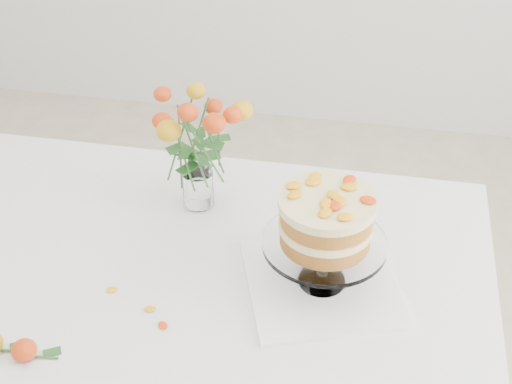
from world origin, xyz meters
TOP-DOWN VIEW (x-y plane):
  - table at (0.00, 0.00)m, footprint 1.43×0.93m
  - napkin at (0.33, 0.00)m, footprint 0.41×0.41m
  - cake_stand at (0.33, 0.00)m, footprint 0.27×0.27m
  - rose_vase at (-0.01, 0.24)m, footprint 0.34×0.34m
  - loose_rose_far at (-0.22, -0.31)m, footprint 0.09×0.05m
  - stray_petal_a at (-0.12, -0.10)m, footprint 0.03×0.02m
  - stray_petal_b at (-0.02, -0.14)m, footprint 0.03×0.02m
  - stray_petal_c at (0.02, -0.18)m, footprint 0.03×0.02m

SIDE VIEW (x-z plane):
  - table at x=0.00m, z-range 0.30..1.05m
  - stray_petal_a at x=-0.12m, z-range 0.76..0.76m
  - stray_petal_b at x=-0.02m, z-range 0.76..0.76m
  - stray_petal_c at x=0.02m, z-range 0.76..0.76m
  - napkin at x=0.33m, z-range 0.76..0.77m
  - loose_rose_far at x=-0.22m, z-range 0.76..0.80m
  - cake_stand at x=0.33m, z-range 0.81..1.04m
  - rose_vase at x=-0.01m, z-range 0.79..1.18m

